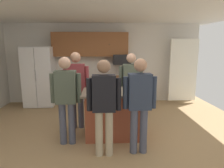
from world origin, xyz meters
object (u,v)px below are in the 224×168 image
Objects in this scene: kitchen_island at (113,113)px; person_elder_center at (131,83)px; mug_blue_stoneware at (108,89)px; glass_stout_tall at (105,86)px; mug_ceramic_white at (97,87)px; person_guest_by_door at (76,85)px; person_guest_left at (66,95)px; glass_pilsner at (91,86)px; glass_dark_ale at (131,87)px; microwave_over_range at (122,59)px; glass_short_whisky at (133,89)px; tumbler_amber at (91,86)px; person_host_foreground at (104,102)px; person_guest_right at (139,100)px; refrigerator at (40,77)px.

kitchen_island is 0.97m from person_elder_center.
person_elder_center reaches higher than mug_blue_stoneware.
mug_ceramic_white is (-0.15, 0.11, -0.03)m from glass_stout_tall.
person_guest_by_door is 1.04× the size of person_guest_left.
glass_dark_ale is at bearing -15.19° from glass_pilsner.
person_guest_by_door is at bearing -121.49° from microwave_over_range.
glass_dark_ale is 0.98× the size of glass_pilsner.
glass_pilsner is (0.34, -0.24, 0.03)m from person_guest_by_door.
glass_pilsner reaches higher than mug_blue_stoneware.
microwave_over_range is 2.64m from kitchen_island.
microwave_over_range is 3.54× the size of glass_short_whisky.
person_guest_by_door reaches higher than person_elder_center.
glass_short_whisky is at bearing -82.38° from glass_dark_ale.
tumbler_amber is at bearing 171.25° from kitchen_island.
kitchen_island is at bearing -8.75° from tumbler_amber.
microwave_over_range is 0.33× the size of person_elder_center.
person_guest_right is (0.60, 0.06, 0.01)m from person_host_foreground.
person_guest_by_door reaches higher than person_guest_right.
microwave_over_range reaches higher than glass_dark_ale.
person_guest_left is at bearing -19.24° from person_elder_center.
mug_ceramic_white is at bearing 160.76° from glass_dark_ale.
glass_short_whisky is 0.15m from glass_dark_ale.
person_guest_by_door is (-1.21, -1.97, -0.44)m from microwave_over_range.
mug_blue_stoneware is at bearing -48.19° from refrigerator.
person_guest_by_door is at bearing 132.15° from tumbler_amber.
glass_short_whisky is (-0.03, -2.58, -0.41)m from microwave_over_range.
microwave_over_range is 3.98× the size of glass_dark_ale.
glass_short_whisky is 0.97× the size of glass_stout_tall.
glass_pilsner is at bearing 30.46° from person_guest_left.
person_guest_left is 10.23× the size of glass_stout_tall.
person_guest_left reaches higher than person_guest_right.
person_guest_by_door reaches higher than glass_dark_ale.
glass_stout_tall is at bearing 144.07° from kitchen_island.
person_elder_center is 12.11× the size of glass_dark_ale.
glass_pilsner is at bearing 164.81° from glass_dark_ale.
glass_dark_ale is 0.86× the size of glass_stout_tall.
refrigerator is 3.31× the size of microwave_over_range.
microwave_over_range is at bearing 80.27° from kitchen_island.
glass_stout_tall is (-0.63, -0.57, 0.06)m from person_elder_center.
tumbler_amber is (-0.34, 0.09, 0.03)m from mug_blue_stoneware.
mug_ceramic_white is (-0.21, 0.25, -0.00)m from mug_blue_stoneware.
tumbler_amber is (-0.86, 0.78, 0.09)m from person_guest_right.
refrigerator reaches higher than mug_ceramic_white.
person_elder_center is at bearing 34.16° from tumbler_amber.
kitchen_island is at bearing -35.48° from mug_ceramic_white.
person_guest_left reaches higher than glass_dark_ale.
glass_pilsner is (-0.81, 0.22, 0.00)m from glass_dark_ale.
glass_stout_tall is at bearing 4.57° from person_guest_right.
glass_dark_ale is (-0.05, -2.43, -0.42)m from microwave_over_range.
mug_blue_stoneware is (0.78, 0.29, 0.05)m from person_guest_left.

